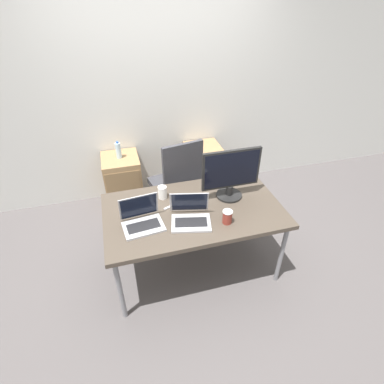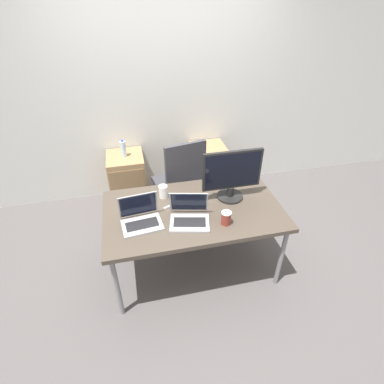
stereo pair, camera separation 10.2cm
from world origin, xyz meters
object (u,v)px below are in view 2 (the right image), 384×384
object	(u,v)px
office_chair	(180,190)
water_bottle	(123,149)
coffee_cup_brown	(226,218)
laptop_left	(141,218)
coffee_cup_white	(163,192)
cabinet_left	(128,180)
cabinet_right	(208,171)
laptop_right	(189,216)
monitor	(232,175)

from	to	relation	value
office_chair	water_bottle	bearing A→B (deg)	143.11
water_bottle	coffee_cup_brown	bearing A→B (deg)	-62.39
laptop_left	coffee_cup_white	distance (m)	0.40
office_chair	cabinet_left	xyz separation A→B (m)	(-0.57, 0.43, -0.05)
cabinet_right	laptop_right	size ratio (longest dim) A/B	1.84
office_chair	water_bottle	size ratio (longest dim) A/B	5.12
laptop_left	monitor	size ratio (longest dim) A/B	0.64
coffee_cup_brown	office_chair	bearing A→B (deg)	100.59
office_chair	laptop_right	size ratio (longest dim) A/B	2.90
cabinet_left	coffee_cup_white	distance (m)	1.12
office_chair	monitor	world-z (taller)	monitor
office_chair	laptop_right	distance (m)	1.01
water_bottle	laptop_right	world-z (taller)	laptop_right
laptop_left	coffee_cup_white	bearing A→B (deg)	54.22
monitor	cabinet_right	bearing A→B (deg)	84.41
office_chair	coffee_cup_brown	size ratio (longest dim) A/B	9.00
laptop_right	monitor	bearing A→B (deg)	28.69
office_chair	cabinet_right	xyz separation A→B (m)	(0.46, 0.43, -0.05)
cabinet_left	coffee_cup_brown	distance (m)	1.71
laptop_right	cabinet_left	bearing A→B (deg)	109.62
office_chair	laptop_right	bearing A→B (deg)	-95.48
laptop_right	cabinet_right	bearing A→B (deg)	68.09
water_bottle	coffee_cup_brown	distance (m)	1.65
coffee_cup_white	monitor	bearing A→B (deg)	-13.12
office_chair	laptop_left	distance (m)	1.06
cabinet_right	monitor	bearing A→B (deg)	-95.59
laptop_right	coffee_cup_brown	distance (m)	0.30
cabinet_right	coffee_cup_brown	distance (m)	1.55
water_bottle	laptop_left	bearing A→B (deg)	-85.98
water_bottle	laptop_right	xyz separation A→B (m)	(0.48, -1.36, 0.00)
coffee_cup_white	water_bottle	bearing A→B (deg)	108.24
cabinet_left	monitor	bearing A→B (deg)	-50.55
coffee_cup_white	cabinet_right	bearing A→B (deg)	54.20
laptop_right	monitor	size ratio (longest dim) A/B	0.68
water_bottle	monitor	distance (m)	1.46
laptop_right	coffee_cup_white	xyz separation A→B (m)	(-0.16, 0.38, 0.01)
cabinet_right	coffee_cup_brown	size ratio (longest dim) A/B	5.71
cabinet_right	coffee_cup_white	world-z (taller)	coffee_cup_white
water_bottle	coffee_cup_white	world-z (taller)	water_bottle
office_chair	coffee_cup_white	size ratio (longest dim) A/B	8.84
cabinet_left	office_chair	bearing A→B (deg)	-36.75
monitor	water_bottle	bearing A→B (deg)	129.39
office_chair	cabinet_left	bearing A→B (deg)	143.25
water_bottle	laptop_left	world-z (taller)	laptop_left
cabinet_left	laptop_right	distance (m)	1.50
laptop_left	water_bottle	bearing A→B (deg)	94.02
office_chair	coffee_cup_white	bearing A→B (deg)	-114.35
cabinet_left	water_bottle	world-z (taller)	water_bottle
laptop_left	coffee_cup_brown	world-z (taller)	laptop_left
water_bottle	office_chair	bearing A→B (deg)	-36.89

